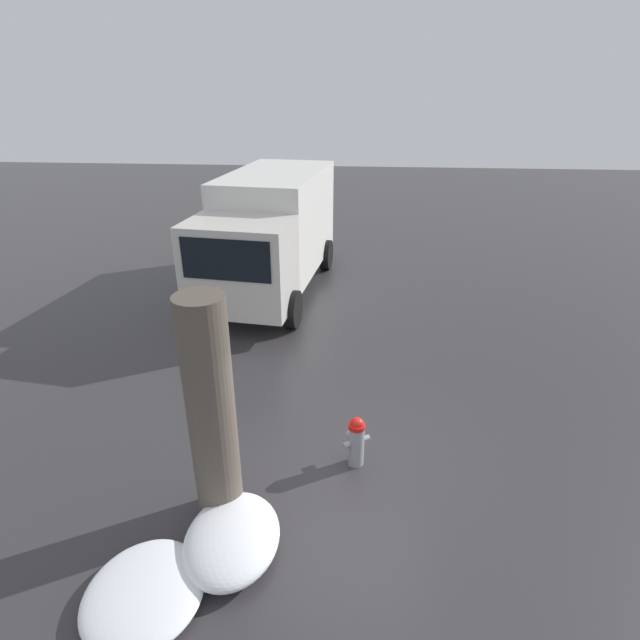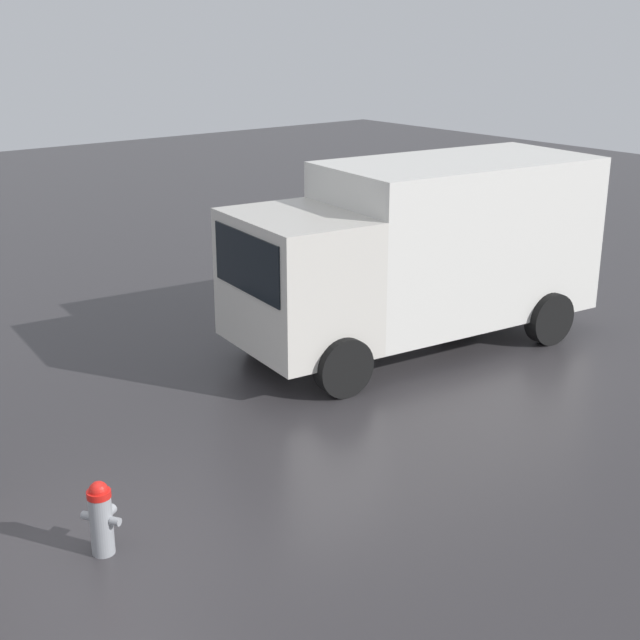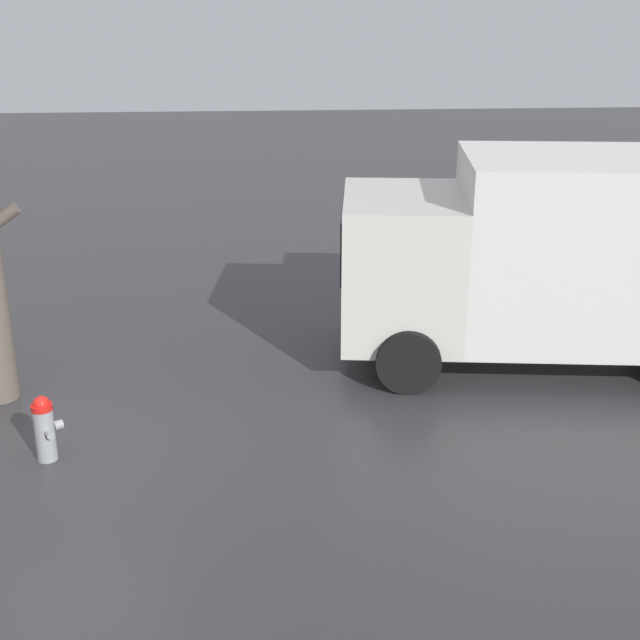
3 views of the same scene
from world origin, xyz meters
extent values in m
plane|color=#333033|center=(0.00, 0.00, 0.00)|extent=(60.00, 60.00, 0.00)
cylinder|color=gray|center=(0.00, 0.00, 0.33)|extent=(0.24, 0.24, 0.65)
cylinder|color=red|center=(0.00, 0.00, 0.69)|extent=(0.25, 0.25, 0.07)
sphere|color=red|center=(0.00, 0.00, 0.73)|extent=(0.20, 0.20, 0.20)
cylinder|color=gray|center=(0.14, 0.09, 0.41)|extent=(0.14, 0.15, 0.11)
cylinder|color=gray|center=(-0.09, 0.14, 0.41)|extent=(0.13, 0.13, 0.09)
cylinder|color=gray|center=(0.09, -0.14, 0.41)|extent=(0.13, 0.13, 0.09)
cube|color=beige|center=(4.63, 2.75, 1.47)|extent=(1.95, 2.52, 2.05)
cube|color=black|center=(3.78, 2.85, 1.88)|extent=(0.26, 1.95, 0.90)
cube|color=silver|center=(7.74, 2.39, 1.76)|extent=(4.82, 2.85, 2.63)
cylinder|color=black|center=(4.58, 1.58, 0.45)|extent=(0.93, 0.38, 0.90)
cylinder|color=black|center=(4.85, 3.90, 0.45)|extent=(0.93, 0.38, 0.90)
cylinder|color=black|center=(8.75, 1.09, 0.45)|extent=(0.93, 0.38, 0.90)
cylinder|color=black|center=(9.02, 3.42, 0.45)|extent=(0.93, 0.38, 0.90)
camera|label=1|loc=(-5.93, 0.04, 5.21)|focal=28.00mm
camera|label=2|loc=(-3.24, -7.65, 5.27)|focal=50.00mm
camera|label=3|loc=(2.61, -9.52, 5.35)|focal=50.00mm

